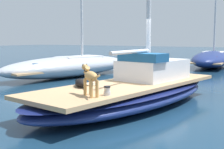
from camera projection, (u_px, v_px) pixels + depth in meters
name	position (u px, v px, depth m)	size (l,w,h in m)	color
ground_plane	(130.00, 106.00, 8.81)	(120.00, 120.00, 0.00)	navy
sailboat_main	(130.00, 94.00, 8.77)	(3.63, 7.54, 0.66)	navy
cabin_house	(152.00, 68.00, 9.53)	(1.73, 2.42, 0.84)	silver
dog_black	(80.00, 83.00, 8.04)	(0.78, 0.68, 0.22)	black
dog_tan	(90.00, 77.00, 6.76)	(0.83, 0.58, 0.70)	tan
deck_winch	(107.00, 91.00, 6.88)	(0.16, 0.16, 0.21)	#B7B7BC
coiled_rope	(91.00, 85.00, 8.34)	(0.32, 0.32, 0.04)	beige
moored_boat_port_side	(71.00, 66.00, 15.44)	(3.53, 8.20, 7.49)	#B2B7C1
moored_boat_far_astern	(212.00, 59.00, 20.60)	(3.01, 7.35, 8.18)	navy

